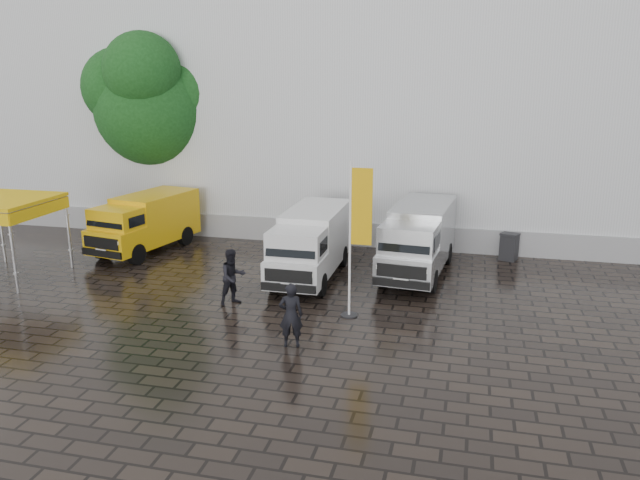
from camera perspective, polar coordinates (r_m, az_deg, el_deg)
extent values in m
plane|color=black|center=(18.60, 1.87, -7.07)|extent=(120.00, 120.00, 0.00)
cube|color=silver|center=(32.93, 11.42, 12.96)|extent=(44.00, 16.00, 12.00)
cube|color=gray|center=(25.71, 9.94, 0.13)|extent=(44.00, 0.15, 1.00)
cylinder|color=silver|center=(26.48, -27.13, 0.99)|extent=(0.10, 0.10, 2.68)
cylinder|color=silver|center=(24.69, -21.99, 0.65)|extent=(0.10, 0.10, 2.68)
cylinder|color=silver|center=(22.48, -26.24, -1.14)|extent=(0.10, 0.10, 2.68)
cube|color=#E8B60C|center=(24.19, -27.12, 3.31)|extent=(3.11, 3.11, 0.12)
cylinder|color=black|center=(18.72, 2.67, -6.86)|extent=(0.50, 0.50, 0.04)
cylinder|color=white|center=(18.00, 2.75, -0.08)|extent=(0.07, 0.07, 4.62)
cube|color=#E3A70B|center=(17.71, 3.84, 3.03)|extent=(0.60, 0.03, 2.22)
cylinder|color=black|center=(29.47, -14.67, 5.31)|extent=(0.64, 0.64, 4.58)
sphere|color=#133C13|center=(29.13, -15.09, 11.54)|extent=(5.04, 5.04, 5.04)
sphere|color=#133C13|center=(30.18, -15.55, 15.54)|extent=(2.98, 2.98, 2.98)
cube|color=black|center=(25.14, 16.91, -0.57)|extent=(0.81, 0.81, 1.06)
imported|color=black|center=(16.41, -2.68, -6.87)|extent=(0.72, 0.57, 1.75)
imported|color=black|center=(19.55, -7.98, -3.35)|extent=(1.07, 1.08, 1.76)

